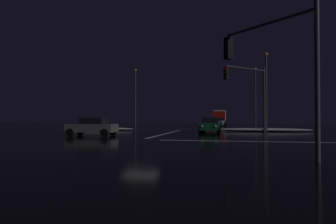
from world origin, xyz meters
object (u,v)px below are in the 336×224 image
(sedan_white, at_px, (212,123))
(sedan_gray_crossing, at_px, (92,127))
(sedan_green, at_px, (210,125))
(sedan_blue, at_px, (215,122))
(traffic_signal_se, at_px, (271,58))
(streetlamp_right_near, at_px, (266,86))
(streetlamp_right_far, at_px, (255,93))
(box_truck, at_px, (220,117))
(sedan_silver, at_px, (219,122))
(streetlamp_left_far, at_px, (135,94))
(sedan_black, at_px, (210,124))
(traffic_signal_ne, at_px, (249,86))

(sedan_white, relative_size, sedan_gray_crossing, 1.00)
(sedan_green, xyz_separation_m, sedan_blue, (-0.51, 18.27, 0.00))
(traffic_signal_se, xyz_separation_m, streetlamp_right_near, (2.10, 22.43, 1.03))
(sedan_gray_crossing, relative_size, streetlamp_right_far, 0.45)
(sedan_white, relative_size, streetlamp_right_near, 0.49)
(box_truck, bearing_deg, sedan_green, -89.50)
(sedan_silver, bearing_deg, sedan_gray_crossing, -106.45)
(streetlamp_right_far, bearing_deg, sedan_white, -134.97)
(sedan_white, distance_m, sedan_silver, 12.23)
(sedan_silver, distance_m, streetlamp_left_far, 15.98)
(sedan_black, relative_size, streetlamp_right_near, 0.49)
(box_truck, height_order, streetlamp_left_far, streetlamp_left_far)
(streetlamp_right_near, height_order, streetlamp_left_far, streetlamp_left_far)
(sedan_white, relative_size, sedan_silver, 1.00)
(sedan_silver, relative_size, traffic_signal_se, 0.75)
(traffic_signal_ne, xyz_separation_m, streetlamp_left_far, (-17.84, 22.68, 1.32))
(sedan_green, xyz_separation_m, sedan_black, (-0.39, 6.10, 0.00))
(sedan_white, height_order, streetlamp_right_far, streetlamp_right_far)
(traffic_signal_se, bearing_deg, sedan_gray_crossing, 138.77)
(sedan_white, relative_size, box_truck, 0.52)
(sedan_blue, distance_m, box_truck, 14.71)
(sedan_black, bearing_deg, traffic_signal_ne, -66.71)
(sedan_green, distance_m, sedan_silver, 24.97)
(traffic_signal_ne, height_order, streetlamp_right_near, streetlamp_right_near)
(sedan_silver, height_order, streetlamp_right_far, streetlamp_right_far)
(traffic_signal_se, bearing_deg, sedan_blue, 96.57)
(sedan_white, distance_m, sedan_blue, 5.52)
(streetlamp_right_far, height_order, streetlamp_left_far, streetlamp_left_far)
(traffic_signal_se, distance_m, streetlamp_right_far, 38.51)
(traffic_signal_ne, bearing_deg, sedan_blue, 101.03)
(sedan_silver, distance_m, traffic_signal_se, 44.42)
(sedan_white, bearing_deg, sedan_blue, 89.05)
(sedan_white, bearing_deg, streetlamp_right_near, -55.57)
(traffic_signal_ne, bearing_deg, sedan_green, 137.33)
(sedan_blue, bearing_deg, box_truck, 89.12)
(sedan_blue, relative_size, streetlamp_right_near, 0.49)
(traffic_signal_ne, relative_size, streetlamp_right_near, 0.72)
(box_truck, relative_size, sedan_gray_crossing, 1.91)
(sedan_blue, height_order, sedan_gray_crossing, same)
(box_truck, bearing_deg, streetlamp_right_far, -65.69)
(streetlamp_right_near, bearing_deg, sedan_gray_crossing, -145.43)
(sedan_green, distance_m, streetlamp_left_far, 24.38)
(sedan_green, distance_m, sedan_black, 6.12)
(sedan_black, distance_m, sedan_silver, 18.87)
(sedan_blue, relative_size, traffic_signal_se, 0.75)
(streetlamp_right_near, relative_size, streetlamp_left_far, 0.88)
(sedan_green, relative_size, sedan_white, 1.00)
(sedan_gray_crossing, relative_size, traffic_signal_se, 0.75)
(sedan_white, xyz_separation_m, streetlamp_right_far, (6.50, 6.51, 4.69))
(sedan_green, bearing_deg, sedan_gray_crossing, -142.28)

